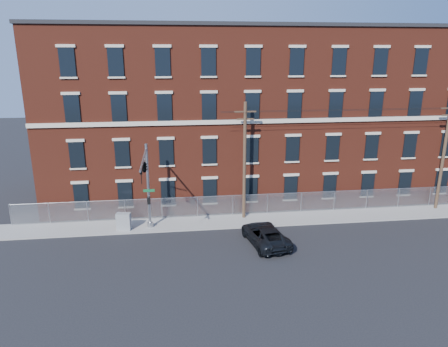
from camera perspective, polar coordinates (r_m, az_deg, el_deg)
ground at (r=30.59m, az=0.82°, el=-10.48°), size 140.00×140.00×0.00m
sidewalk at (r=38.27m, az=17.93°, el=-5.54°), size 65.00×3.00×0.12m
mill_building at (r=44.27m, az=14.05°, el=8.53°), size 55.30×14.32×16.30m
chain_link_fence at (r=39.03m, az=17.27°, el=-3.49°), size 59.06×0.06×1.85m
traffic_signal_mast at (r=30.49m, az=-10.95°, el=0.02°), size 0.90×6.75×7.00m
utility_pole_near at (r=34.21m, az=2.90°, el=2.00°), size 1.80×0.28×10.00m
utility_pole_mid at (r=41.26m, az=28.37°, el=2.52°), size 1.80×0.28×10.00m
pickup_truck at (r=31.20m, az=5.77°, el=-8.50°), size 3.31×5.63×1.47m
utility_cabinet at (r=34.10m, az=-13.84°, el=-6.53°), size 1.21×0.74×1.41m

